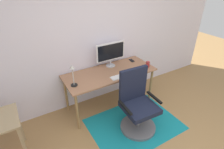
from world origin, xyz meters
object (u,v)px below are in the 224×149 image
object	(u,v)px
keyboard	(122,76)
desk_lamp	(73,73)
desk	(110,75)
monitor	(111,52)
computer_mouse	(136,71)
office_chair	(137,107)
coffee_cup	(148,64)
cell_phone	(132,60)

from	to	relation	value
keyboard	desk_lamp	distance (m)	0.87
desk	monitor	bearing A→B (deg)	56.34
keyboard	computer_mouse	world-z (taller)	computer_mouse
monitor	office_chair	world-z (taller)	monitor
office_chair	computer_mouse	bearing A→B (deg)	60.08
keyboard	computer_mouse	bearing A→B (deg)	1.27
computer_mouse	office_chair	size ratio (longest dim) A/B	0.10
computer_mouse	office_chair	distance (m)	0.69
coffee_cup	cell_phone	bearing A→B (deg)	104.82
monitor	cell_phone	world-z (taller)	monitor
desk	keyboard	distance (m)	0.28
computer_mouse	cell_phone	size ratio (longest dim) A/B	0.74
keyboard	coffee_cup	size ratio (longest dim) A/B	4.02
desk	office_chair	xyz separation A→B (m)	(0.10, -0.73, -0.28)
computer_mouse	desk_lamp	xyz separation A→B (m)	(-1.14, 0.14, 0.21)
cell_phone	keyboard	bearing A→B (deg)	-133.45
keyboard	coffee_cup	world-z (taller)	coffee_cup
keyboard	monitor	bearing A→B (deg)	86.31
monitor	computer_mouse	distance (m)	0.59
computer_mouse	cell_phone	world-z (taller)	computer_mouse
computer_mouse	coffee_cup	distance (m)	0.31
computer_mouse	coffee_cup	bearing A→B (deg)	8.81
keyboard	computer_mouse	size ratio (longest dim) A/B	4.13
monitor	coffee_cup	xyz separation A→B (m)	(0.59, -0.40, -0.23)
office_chair	coffee_cup	bearing A→B (deg)	43.82
monitor	cell_phone	distance (m)	0.56
monitor	desk_lamp	distance (m)	0.91
coffee_cup	monitor	bearing A→B (deg)	145.97
computer_mouse	office_chair	xyz separation A→B (m)	(-0.32, -0.49, -0.36)
desk	office_chair	distance (m)	0.79
monitor	office_chair	xyz separation A→B (m)	(-0.04, -0.94, -0.62)
coffee_cup	desk_lamp	xyz separation A→B (m)	(-1.45, 0.10, 0.17)
desk	computer_mouse	size ratio (longest dim) A/B	16.15
desk_lamp	office_chair	world-z (taller)	desk_lamp
keyboard	office_chair	size ratio (longest dim) A/B	0.41
monitor	office_chair	bearing A→B (deg)	-92.45
keyboard	desk	bearing A→B (deg)	113.74
computer_mouse	desk_lamp	distance (m)	1.17
desk	computer_mouse	distance (m)	0.49
monitor	cell_phone	size ratio (longest dim) A/B	4.15
computer_mouse	cell_phone	distance (m)	0.47
desk	desk_lamp	xyz separation A→B (m)	(-0.72, -0.09, 0.29)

